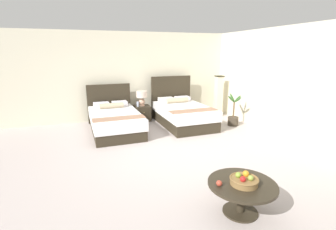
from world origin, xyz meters
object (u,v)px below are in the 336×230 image
(fruit_bowl, at_px, (244,180))
(potted_palm, at_px, (233,117))
(nightstand, at_px, (142,113))
(loose_apple, at_px, (219,183))
(bed_near_window, at_px, (115,120))
(bed_near_corner, at_px, (183,114))
(vase, at_px, (138,104))
(table_lamp, at_px, (142,96))
(coffee_table, at_px, (242,190))
(floor_lamp_corner, at_px, (219,96))

(fruit_bowl, bearing_deg, potted_palm, 58.53)
(nightstand, relative_size, loose_apple, 6.34)
(bed_near_window, height_order, nightstand, bed_near_window)
(bed_near_corner, bearing_deg, nightstand, 141.53)
(vase, bearing_deg, bed_near_corner, -33.65)
(vase, xyz_separation_m, fruit_bowl, (0.31, -5.05, -0.05))
(bed_near_corner, relative_size, nightstand, 4.42)
(table_lamp, relative_size, fruit_bowl, 1.24)
(coffee_table, height_order, floor_lamp_corner, floor_lamp_corner)
(table_lamp, bearing_deg, bed_near_corner, -39.14)
(fruit_bowl, bearing_deg, floor_lamp_corner, 63.56)
(fruit_bowl, height_order, loose_apple, fruit_bowl)
(nightstand, xyz_separation_m, fruit_bowl, (0.17, -5.09, 0.26))
(bed_near_window, xyz_separation_m, floor_lamp_corner, (3.55, 0.60, 0.37))
(vase, height_order, potted_palm, potted_palm)
(bed_near_window, xyz_separation_m, loose_apple, (0.80, -4.19, 0.18))
(nightstand, relative_size, table_lamp, 1.06)
(bed_near_corner, distance_m, table_lamp, 1.42)
(vase, height_order, loose_apple, vase)
(table_lamp, height_order, fruit_bowl, table_lamp)
(bed_near_window, bearing_deg, fruit_bowl, -75.14)
(table_lamp, height_order, potted_palm, potted_palm)
(nightstand, bearing_deg, table_lamp, 90.00)
(vase, bearing_deg, table_lamp, 22.91)
(vase, xyz_separation_m, coffee_table, (0.31, -5.02, -0.21))
(table_lamp, bearing_deg, loose_apple, -91.84)
(nightstand, height_order, vase, vase)
(nightstand, relative_size, potted_palm, 0.52)
(bed_near_corner, xyz_separation_m, nightstand, (-1.04, 0.83, -0.09))
(bed_near_window, distance_m, fruit_bowl, 4.41)
(vase, bearing_deg, bed_near_window, -136.07)
(potted_palm, bearing_deg, loose_apple, -125.55)
(bed_near_corner, bearing_deg, bed_near_window, -179.90)
(coffee_table, bearing_deg, loose_apple, 174.02)
(bed_near_corner, relative_size, vase, 14.57)
(bed_near_window, relative_size, nightstand, 4.55)
(bed_near_corner, relative_size, fruit_bowl, 5.81)
(nightstand, distance_m, vase, 0.35)
(bed_near_window, relative_size, loose_apple, 28.82)
(bed_near_window, height_order, loose_apple, bed_near_window)
(table_lamp, height_order, loose_apple, table_lamp)
(nightstand, bearing_deg, vase, -164.28)
(bed_near_window, height_order, fruit_bowl, bed_near_window)
(nightstand, xyz_separation_m, floor_lamp_corner, (2.59, -0.23, 0.44))
(coffee_table, height_order, potted_palm, potted_palm)
(nightstand, relative_size, fruit_bowl, 1.31)
(fruit_bowl, bearing_deg, loose_apple, 168.32)
(bed_near_window, bearing_deg, bed_near_corner, 0.10)
(coffee_table, bearing_deg, potted_palm, 58.30)
(potted_palm, bearing_deg, table_lamp, 149.38)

